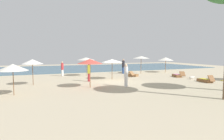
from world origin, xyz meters
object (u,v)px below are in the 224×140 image
Objects in this scene: person_1 at (123,66)px; lounger_0 at (132,75)px; umbrella_1 at (86,59)px; lounger_1 at (177,75)px; person_0 at (89,72)px; dog at (192,78)px; umbrella_5 at (166,59)px; person_3 at (126,75)px; umbrella_3 at (112,61)px; umbrella_6 at (141,57)px; person_2 at (62,69)px; umbrella_4 at (90,61)px; umbrella_0 at (32,62)px; umbrella_2 at (13,67)px; lounger_2 at (205,80)px.

lounger_0 is at bearing -95.13° from person_1.
lounger_1 is (9.49, -4.85, -1.88)m from umbrella_1.
umbrella_1 is 1.23× the size of person_0.
person_1 reaches higher than dog.
umbrella_5 is 1.16× the size of person_3.
person_3 is 2.63× the size of dog.
lounger_0 is at bearing 25.64° from umbrella_3.
umbrella_6 reaches higher than lounger_1.
lounger_1 is at bearing -25.42° from person_2.
dog is (8.44, 1.50, -0.79)m from person_3.
umbrella_4 is at bearing -131.70° from umbrella_3.
umbrella_0 is 1.25× the size of lounger_0.
umbrella_5 is 1.20× the size of lounger_1.
umbrella_2 is at bearing -167.00° from lounger_1.
umbrella_4 reaches higher than umbrella_1.
lounger_0 is 0.99× the size of person_0.
umbrella_5 reaches higher than person_1.
umbrella_1 is 10.82m from lounger_1.
umbrella_5 is 7.33m from dog.
umbrella_5 is 7.10m from lounger_0.
umbrella_3 is 0.96× the size of umbrella_4.
umbrella_4 reaches higher than lounger_0.
umbrella_1 is 0.95× the size of umbrella_6.
dog is at bearing -7.95° from umbrella_0.
person_3 is at bearing -121.37° from lounger_0.
umbrella_4 reaches higher than umbrella_3.
umbrella_0 is 11.27m from lounger_0.
umbrella_3 is 0.94× the size of umbrella_6.
person_0 is at bearing -139.68° from person_1.
umbrella_6 is at bearing 31.02° from umbrella_2.
umbrella_5 is 3.86m from umbrella_6.
umbrella_5 is at bearing 19.91° from person_0.
lounger_0 is at bearing -25.12° from umbrella_1.
umbrella_3 is at bearing 172.32° from lounger_1.
umbrella_2 is 8.32m from person_3.
umbrella_2 is at bearing -148.98° from umbrella_6.
lounger_2 is (-2.16, -8.96, -1.74)m from umbrella_5.
dog is at bearing 5.90° from umbrella_2.
umbrella_0 is at bearing 172.05° from dog.
person_3 is (7.11, -3.67, -1.06)m from umbrella_0.
umbrella_5 is 13.13m from person_0.
umbrella_3 is at bearing 48.30° from umbrella_4.
umbrella_6 is 9.74m from person_0.
person_1 is 1.11× the size of person_2.
lounger_0 is at bearing 20.71° from person_0.
umbrella_2 is at bearing -178.39° from person_3.
umbrella_6 is 10.76m from person_3.
lounger_1 is (7.66, -1.03, -1.76)m from umbrella_3.
person_1 is at bearing 37.21° from umbrella_2.
umbrella_0 and umbrella_1 have the same top height.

